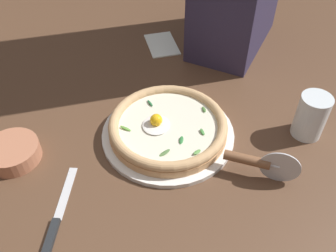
# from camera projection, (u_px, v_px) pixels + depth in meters

# --- Properties ---
(ground_plane) EXTENTS (2.40, 2.40, 0.03)m
(ground_plane) POSITION_uv_depth(u_px,v_px,m) (181.00, 137.00, 0.91)
(ground_plane) COLOR brown
(ground_plane) RESTS_ON ground
(pizza_plate) EXTENTS (0.32, 0.32, 0.01)m
(pizza_plate) POSITION_uv_depth(u_px,v_px,m) (168.00, 134.00, 0.89)
(pizza_plate) COLOR white
(pizza_plate) RESTS_ON ground
(pizza) EXTENTS (0.28, 0.28, 0.05)m
(pizza) POSITION_uv_depth(u_px,v_px,m) (168.00, 126.00, 0.88)
(pizza) COLOR tan
(pizza) RESTS_ON pizza_plate
(side_bowl) EXTENTS (0.12, 0.12, 0.04)m
(side_bowl) POSITION_uv_depth(u_px,v_px,m) (13.00, 152.00, 0.83)
(side_bowl) COLOR #B97252
(side_bowl) RESTS_ON ground
(pizza_cutter) EXTENTS (0.02, 0.16, 0.09)m
(pizza_cutter) POSITION_uv_depth(u_px,v_px,m) (257.00, 162.00, 0.78)
(pizza_cutter) COLOR silver
(pizza_cutter) RESTS_ON ground
(table_knife) EXTENTS (0.21, 0.07, 0.01)m
(table_knife) POSITION_uv_depth(u_px,v_px,m) (56.00, 223.00, 0.72)
(table_knife) COLOR silver
(table_knife) RESTS_ON ground
(drinking_glass) EXTENTS (0.07, 0.07, 0.11)m
(drinking_glass) POSITION_uv_depth(u_px,v_px,m) (310.00, 119.00, 0.87)
(drinking_glass) COLOR silver
(drinking_glass) RESTS_ON ground
(folded_napkin) EXTENTS (0.17, 0.15, 0.01)m
(folded_napkin) POSITION_uv_depth(u_px,v_px,m) (162.00, 44.00, 1.18)
(folded_napkin) COLOR white
(folded_napkin) RESTS_ON ground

